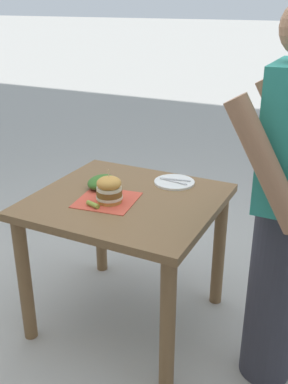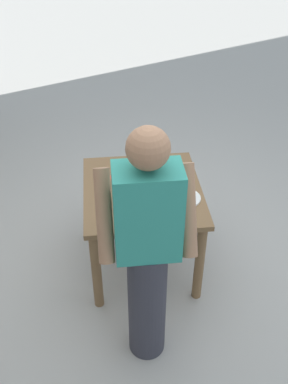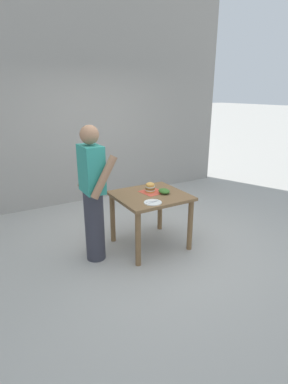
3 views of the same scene
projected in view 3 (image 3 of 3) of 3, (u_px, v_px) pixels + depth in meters
name	position (u px, v px, depth m)	size (l,w,h in m)	color
ground_plane	(150.00, 245.00, 4.20)	(80.00, 80.00, 0.00)	#ADAAA3
patio_table	(150.00, 204.00, 4.01)	(0.85, 0.91, 0.75)	brown
serving_paper	(152.00, 192.00, 4.05)	(0.28, 0.28, 0.00)	#D64C38
sandwich	(150.00, 187.00, 4.03)	(0.13, 0.13, 0.17)	gold
pickle_spear	(149.00, 189.00, 4.14)	(0.02, 0.02, 0.07)	#8EA83D
side_plate_with_forks	(153.00, 202.00, 3.66)	(0.22, 0.22, 0.02)	white
side_salad	(164.00, 191.00, 3.99)	(0.18, 0.14, 0.06)	#386B28
diner_across_table	(93.00, 193.00, 3.59)	(0.55, 0.35, 1.69)	#33333D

